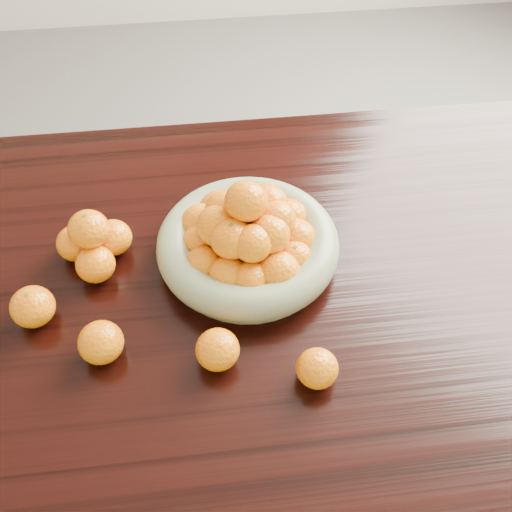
{
  "coord_description": "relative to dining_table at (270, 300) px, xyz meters",
  "views": [
    {
      "loc": [
        -0.11,
        -0.69,
        1.62
      ],
      "look_at": [
        -0.03,
        -0.02,
        0.83
      ],
      "focal_mm": 40.0,
      "sensor_mm": 36.0,
      "label": 1
    }
  ],
  "objects": [
    {
      "name": "ground",
      "position": [
        0.0,
        0.0,
        -0.66
      ],
      "size": [
        5.0,
        5.0,
        0.0
      ],
      "primitive_type": "plane",
      "color": "#514F4C",
      "rests_on": "ground"
    },
    {
      "name": "dining_table",
      "position": [
        0.0,
        0.0,
        0.0
      ],
      "size": [
        2.0,
        1.0,
        0.75
      ],
      "color": "black",
      "rests_on": "ground"
    },
    {
      "name": "fruit_bowl",
      "position": [
        -0.04,
        0.05,
        0.15
      ],
      "size": [
        0.36,
        0.36,
        0.19
      ],
      "rotation": [
        0.0,
        0.0,
        0.28
      ],
      "color": "gray",
      "rests_on": "dining_table"
    },
    {
      "name": "orange_pyramid",
      "position": [
        -0.34,
        0.07,
        0.14
      ],
      "size": [
        0.15,
        0.14,
        0.13
      ],
      "rotation": [
        0.0,
        0.0,
        0.09
      ],
      "color": "orange",
      "rests_on": "dining_table"
    },
    {
      "name": "loose_orange_0",
      "position": [
        -0.44,
        -0.06,
        0.13
      ],
      "size": [
        0.08,
        0.08,
        0.07
      ],
      "primitive_type": "ellipsoid",
      "color": "orange",
      "rests_on": "dining_table"
    },
    {
      "name": "loose_orange_1",
      "position": [
        -0.12,
        -0.18,
        0.12
      ],
      "size": [
        0.08,
        0.08,
        0.07
      ],
      "primitive_type": "ellipsoid",
      "color": "orange",
      "rests_on": "dining_table"
    },
    {
      "name": "loose_orange_2",
      "position": [
        0.04,
        -0.24,
        0.12
      ],
      "size": [
        0.07,
        0.07,
        0.07
      ],
      "primitive_type": "ellipsoid",
      "color": "orange",
      "rests_on": "dining_table"
    },
    {
      "name": "loose_orange_3",
      "position": [
        -0.31,
        -0.14,
        0.13
      ],
      "size": [
        0.08,
        0.08,
        0.07
      ],
      "primitive_type": "ellipsoid",
      "color": "orange",
      "rests_on": "dining_table"
    }
  ]
}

